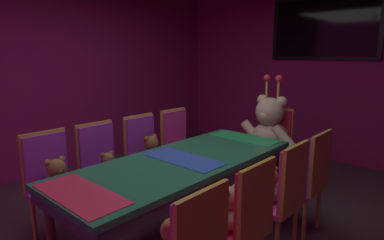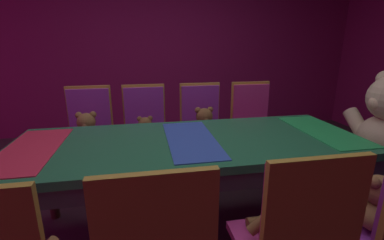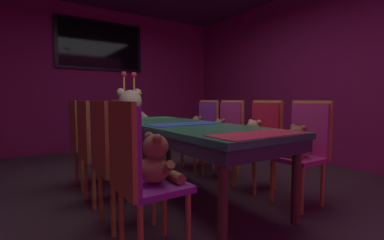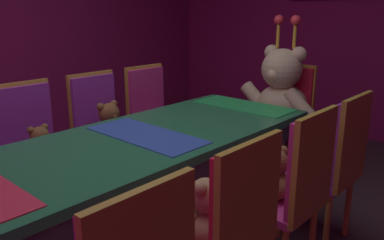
# 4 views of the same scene
# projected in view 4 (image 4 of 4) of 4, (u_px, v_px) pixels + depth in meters

# --- Properties ---
(wall_back) EXTENTS (5.20, 0.12, 2.80)m
(wall_back) POSITION_uv_depth(u_px,v_px,m) (359.00, 15.00, 4.45)
(wall_back) COLOR #8C1959
(wall_back) RESTS_ON ground_plane
(banquet_table) EXTENTS (0.90, 2.35, 0.75)m
(banquet_table) POSITION_uv_depth(u_px,v_px,m) (147.00, 149.00, 2.37)
(banquet_table) COLOR #26724C
(banquet_table) RESTS_ON ground_plane
(chair_left_1) EXTENTS (0.42, 0.41, 0.98)m
(chair_left_1) POSITION_uv_depth(u_px,v_px,m) (31.00, 139.00, 2.74)
(chair_left_1) COLOR purple
(chair_left_1) RESTS_ON ground_plane
(teddy_left_1) EXTENTS (0.21, 0.28, 0.26)m
(teddy_left_1) POSITION_uv_depth(u_px,v_px,m) (41.00, 147.00, 2.66)
(teddy_left_1) COLOR brown
(teddy_left_1) RESTS_ON chair_left_1
(chair_left_2) EXTENTS (0.42, 0.41, 0.98)m
(chair_left_2) POSITION_uv_depth(u_px,v_px,m) (99.00, 122.00, 3.14)
(chair_left_2) COLOR purple
(chair_left_2) RESTS_ON ground_plane
(teddy_left_2) EXTENTS (0.27, 0.34, 0.32)m
(teddy_left_2) POSITION_uv_depth(u_px,v_px,m) (110.00, 126.00, 3.05)
(teddy_left_2) COLOR brown
(teddy_left_2) RESTS_ON chair_left_2
(chair_left_3) EXTENTS (0.42, 0.41, 0.98)m
(chair_left_3) POSITION_uv_depth(u_px,v_px,m) (151.00, 110.00, 3.52)
(chair_left_3) COLOR #CC338C
(chair_left_3) RESTS_ON ground_plane
(chair_right_1) EXTENTS (0.42, 0.41, 0.98)m
(chair_right_1) POSITION_uv_depth(u_px,v_px,m) (232.00, 226.00, 1.64)
(chair_right_1) COLOR red
(chair_right_1) RESTS_ON ground_plane
(teddy_right_1) EXTENTS (0.26, 0.34, 0.32)m
(teddy_right_1) POSITION_uv_depth(u_px,v_px,m) (205.00, 215.00, 1.73)
(teddy_right_1) COLOR tan
(teddy_right_1) RESTS_ON chair_right_1
(chair_right_2) EXTENTS (0.42, 0.41, 0.98)m
(chair_right_2) POSITION_uv_depth(u_px,v_px,m) (298.00, 182.00, 2.06)
(chair_right_2) COLOR #CC338C
(chair_right_2) RESTS_ON ground_plane
(teddy_right_2) EXTENTS (0.24, 0.31, 0.29)m
(teddy_right_2) POSITION_uv_depth(u_px,v_px,m) (273.00, 177.00, 2.15)
(teddy_right_2) COLOR brown
(teddy_right_2) RESTS_ON chair_right_2
(chair_right_3) EXTENTS (0.42, 0.41, 0.98)m
(chair_right_3) POSITION_uv_depth(u_px,v_px,m) (338.00, 156.00, 2.42)
(chair_right_3) COLOR purple
(chair_right_3) RESTS_ON ground_plane
(teddy_right_3) EXTENTS (0.25, 0.32, 0.30)m
(teddy_right_3) POSITION_uv_depth(u_px,v_px,m) (316.00, 152.00, 2.51)
(teddy_right_3) COLOR olive
(teddy_right_3) RESTS_ON chair_right_3
(throne_chair) EXTENTS (0.41, 0.42, 0.98)m
(throne_chair) POSITION_uv_depth(u_px,v_px,m) (288.00, 107.00, 3.61)
(throne_chair) COLOR red
(throne_chair) RESTS_ON ground_plane
(king_teddy_bear) EXTENTS (0.74, 0.58, 0.95)m
(king_teddy_bear) POSITION_uv_depth(u_px,v_px,m) (280.00, 92.00, 3.45)
(king_teddy_bear) COLOR beige
(king_teddy_bear) RESTS_ON throne_chair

